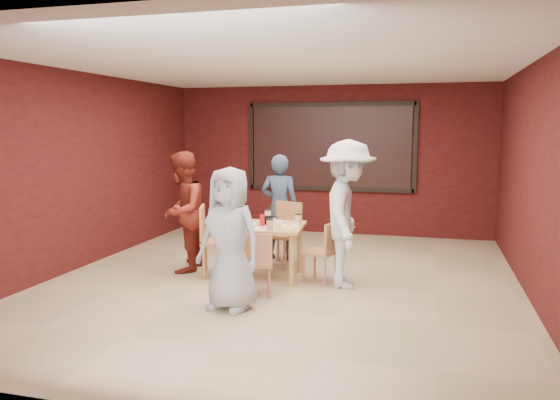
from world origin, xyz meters
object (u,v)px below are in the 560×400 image
(dining_table, at_px, (269,231))
(chair_right, at_px, (325,248))
(diner_back, at_px, (280,207))
(diner_front, at_px, (230,239))
(diner_left, at_px, (183,212))
(chair_left, at_px, (212,237))
(chair_front, at_px, (256,261))
(diner_right, at_px, (347,214))
(chair_back, at_px, (284,230))

(dining_table, xyz_separation_m, chair_right, (0.76, -0.02, -0.18))
(dining_table, relative_size, diner_back, 0.61)
(chair_right, distance_m, diner_back, 1.46)
(diner_front, height_order, diner_left, diner_left)
(chair_left, xyz_separation_m, chair_right, (1.53, 0.09, -0.09))
(diner_left, bearing_deg, diner_front, 34.56)
(chair_front, height_order, diner_front, diner_front)
(chair_front, distance_m, chair_right, 1.06)
(diner_left, bearing_deg, diner_back, 125.35)
(diner_front, xyz_separation_m, diner_left, (-1.22, 1.37, 0.05))
(dining_table, relative_size, diner_right, 0.53)
(diner_back, bearing_deg, chair_back, 116.52)
(chair_back, height_order, diner_front, diner_front)
(dining_table, relative_size, chair_right, 1.23)
(chair_front, height_order, chair_back, chair_back)
(chair_right, height_order, diner_back, diner_back)
(chair_front, xyz_separation_m, chair_back, (-0.07, 1.59, 0.08))
(diner_right, bearing_deg, diner_front, 130.34)
(chair_left, bearing_deg, dining_table, 8.49)
(chair_back, xyz_separation_m, diner_front, (-0.07, -2.08, 0.27))
(chair_back, bearing_deg, chair_right, -45.90)
(chair_front, xyz_separation_m, diner_right, (0.97, 0.73, 0.49))
(chair_front, relative_size, chair_back, 0.85)
(chair_front, distance_m, diner_right, 1.31)
(diner_front, relative_size, diner_back, 0.98)
(chair_back, bearing_deg, chair_front, -87.31)
(diner_front, relative_size, diner_left, 0.94)
(chair_left, bearing_deg, diner_right, 0.10)
(chair_left, relative_size, diner_right, 0.52)
(dining_table, xyz_separation_m, diner_back, (-0.14, 1.07, 0.17))
(chair_right, xyz_separation_m, diner_right, (0.30, -0.09, 0.48))
(chair_left, distance_m, chair_right, 1.53)
(chair_front, bearing_deg, chair_back, 92.69)
(dining_table, relative_size, diner_left, 0.59)
(dining_table, height_order, chair_left, chair_left)
(diner_front, height_order, diner_back, diner_back)
(diner_left, distance_m, diner_right, 2.34)
(chair_front, height_order, chair_left, chair_left)
(dining_table, distance_m, chair_back, 0.76)
(chair_front, height_order, diner_right, diner_right)
(chair_back, relative_size, chair_right, 1.16)
(chair_back, distance_m, diner_back, 0.46)
(chair_left, xyz_separation_m, diner_right, (1.83, 0.00, 0.39))
(chair_front, bearing_deg, dining_table, 96.21)
(dining_table, distance_m, diner_left, 1.29)
(diner_front, bearing_deg, chair_back, 101.59)
(dining_table, height_order, diner_back, diner_back)
(diner_back, xyz_separation_m, diner_right, (1.21, -1.18, 0.12))
(chair_left, relative_size, diner_front, 0.61)
(chair_front, distance_m, diner_front, 0.62)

